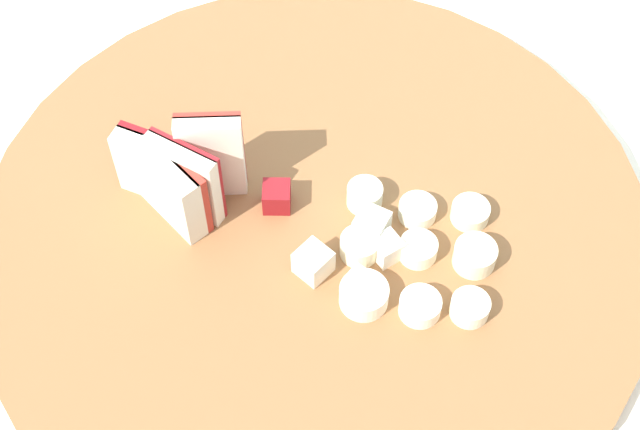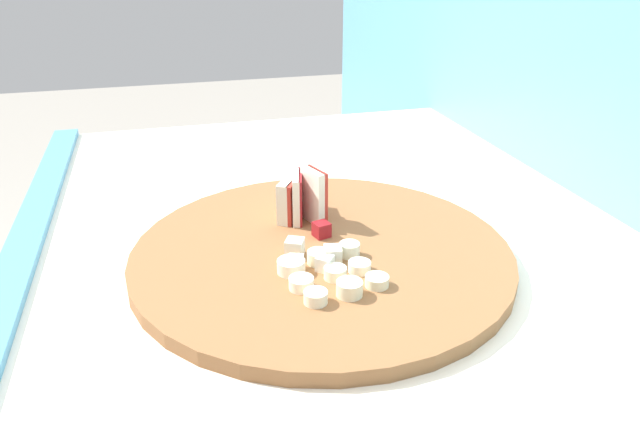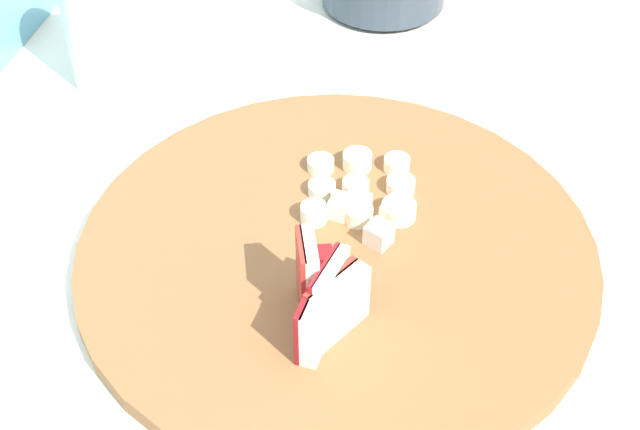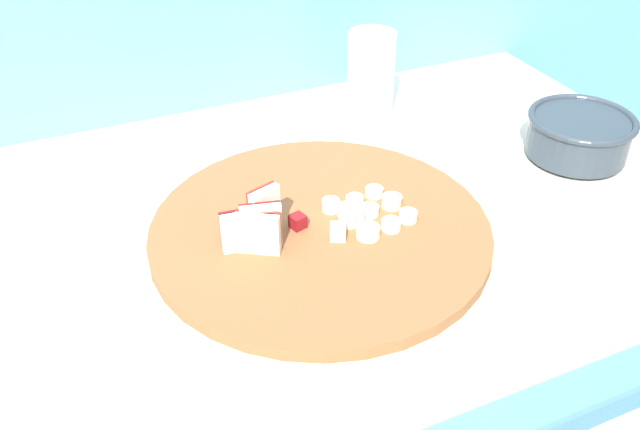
# 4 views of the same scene
# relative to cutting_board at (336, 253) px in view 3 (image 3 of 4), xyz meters

# --- Properties ---
(cutting_board) EXTENTS (0.42, 0.42, 0.02)m
(cutting_board) POSITION_rel_cutting_board_xyz_m (0.00, 0.00, 0.00)
(cutting_board) COLOR brown
(cutting_board) RESTS_ON tiled_countertop
(apple_wedge_fan) EXTENTS (0.08, 0.06, 0.07)m
(apple_wedge_fan) POSITION_rel_cutting_board_xyz_m (-0.08, -0.01, 0.04)
(apple_wedge_fan) COLOR #B22D23
(apple_wedge_fan) RESTS_ON cutting_board
(apple_dice_pile) EXTENTS (0.10, 0.07, 0.02)m
(apple_dice_pile) POSITION_rel_cutting_board_xyz_m (0.02, -0.01, 0.02)
(apple_dice_pile) COLOR #EFE5CC
(apple_dice_pile) RESTS_ON cutting_board
(banana_slice_rows) EXTENTS (0.10, 0.10, 0.01)m
(banana_slice_rows) POSITION_rel_cutting_board_xyz_m (0.07, -0.01, 0.01)
(banana_slice_rows) COLOR white
(banana_slice_rows) RESTS_ON cutting_board
(small_jar) EXTENTS (0.08, 0.08, 0.13)m
(small_jar) POSITION_rel_cutting_board_xyz_m (0.21, 0.27, 0.06)
(small_jar) COLOR beige
(small_jar) RESTS_ON tiled_countertop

